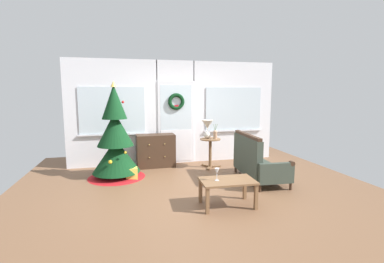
{
  "coord_description": "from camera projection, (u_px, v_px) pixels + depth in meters",
  "views": [
    {
      "loc": [
        -1.24,
        -4.78,
        1.76
      ],
      "look_at": [
        0.05,
        0.55,
        1.0
      ],
      "focal_mm": 26.09,
      "sensor_mm": 36.0,
      "label": 1
    }
  ],
  "objects": [
    {
      "name": "ground_plane",
      "position": [
        196.0,
        189.0,
        5.13
      ],
      "size": [
        6.76,
        6.76,
        0.0
      ],
      "primitive_type": "plane",
      "color": "brown"
    },
    {
      "name": "settee_sofa",
      "position": [
        256.0,
        162.0,
        5.61
      ],
      "size": [
        0.78,
        1.45,
        0.96
      ],
      "color": "#3D281C",
      "rests_on": "ground"
    },
    {
      "name": "coffee_table",
      "position": [
        228.0,
        184.0,
        4.34
      ],
      "size": [
        0.86,
        0.55,
        0.42
      ],
      "color": "brown",
      "rests_on": "ground"
    },
    {
      "name": "back_wall_with_door",
      "position": [
        176.0,
        112.0,
        6.96
      ],
      "size": [
        5.2,
        0.19,
        2.55
      ],
      "color": "white",
      "rests_on": "ground"
    },
    {
      "name": "table_lamp",
      "position": [
        207.0,
        127.0,
        6.52
      ],
      "size": [
        0.28,
        0.28,
        0.44
      ],
      "color": "silver",
      "rests_on": "side_table"
    },
    {
      "name": "dresser_cabinet",
      "position": [
        156.0,
        151.0,
        6.68
      ],
      "size": [
        0.92,
        0.47,
        0.78
      ],
      "color": "#3D281C",
      "rests_on": "ground"
    },
    {
      "name": "wine_glass",
      "position": [
        217.0,
        172.0,
        4.28
      ],
      "size": [
        0.08,
        0.08,
        0.2
      ],
      "color": "silver",
      "rests_on": "coffee_table"
    },
    {
      "name": "side_table",
      "position": [
        210.0,
        147.0,
        6.56
      ],
      "size": [
        0.5,
        0.48,
        0.7
      ],
      "color": "brown",
      "rests_on": "ground"
    },
    {
      "name": "christmas_tree",
      "position": [
        116.0,
        143.0,
        5.78
      ],
      "size": [
        1.18,
        1.18,
        2.0
      ],
      "color": "#4C331E",
      "rests_on": "ground"
    },
    {
      "name": "gift_box",
      "position": [
        132.0,
        173.0,
        5.73
      ],
      "size": [
        0.23,
        0.21,
        0.23
      ],
      "primitive_type": "cube",
      "color": "#D8C64C",
      "rests_on": "ground"
    },
    {
      "name": "flower_vase",
      "position": [
        215.0,
        134.0,
        6.48
      ],
      "size": [
        0.11,
        0.1,
        0.35
      ],
      "color": "tan",
      "rests_on": "side_table"
    }
  ]
}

